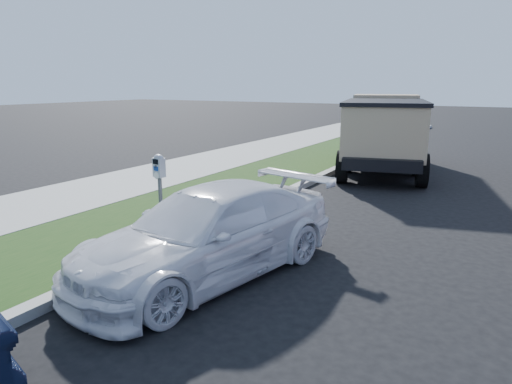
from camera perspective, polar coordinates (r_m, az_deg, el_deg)
The scene contains 5 objects.
ground at distance 7.12m, azimuth 5.92°, elevation -10.81°, with size 120.00×120.00×0.00m, color black.
streetside at distance 11.73m, azimuth -15.44°, elevation -1.11°, with size 6.12×50.00×0.15m.
parking_meter at distance 8.25m, azimuth -11.97°, elevation 1.68°, with size 0.24×0.18×1.56m.
white_wagon at distance 7.12m, azimuth -5.78°, elevation -4.97°, with size 1.89×4.65×1.35m, color white.
dump_truck at distance 16.26m, azimuth 15.71°, elevation 7.62°, with size 3.85×6.76×2.50m.
Camera 1 is at (2.57, -5.96, 2.91)m, focal length 32.00 mm.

